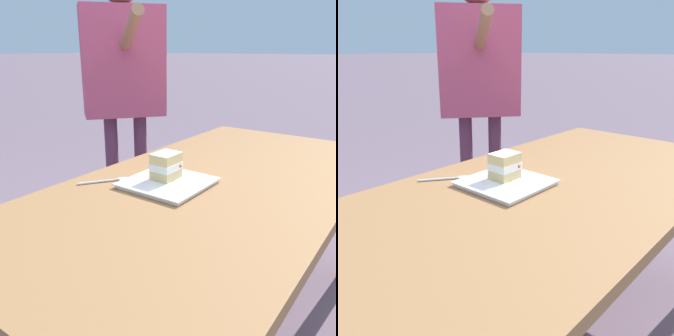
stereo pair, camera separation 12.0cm
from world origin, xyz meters
The scene contains 5 objects.
patio_table centered at (0.00, 0.00, 0.63)m, with size 1.67×0.83×0.71m.
dessert_plate centered at (-0.14, 0.11, 0.72)m, with size 0.26×0.26×0.02m.
cake_slice centered at (-0.13, 0.12, 0.77)m, with size 0.09×0.09×0.09m.
dessert_fork centered at (-0.24, 0.30, 0.72)m, with size 0.15×0.11×0.01m.
diner_person centered at (0.42, 0.81, 1.05)m, with size 0.53×0.58×1.58m.
Camera 1 is at (-1.06, -0.56, 1.15)m, focal length 38.74 mm.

